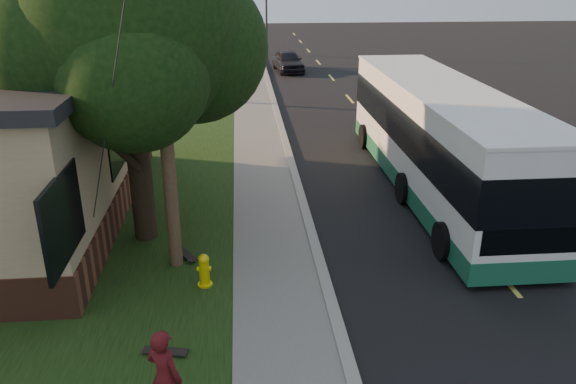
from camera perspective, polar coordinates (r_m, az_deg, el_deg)
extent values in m
plane|color=black|center=(12.51, 3.72, -9.13)|extent=(120.00, 120.00, 0.00)
cube|color=black|center=(22.31, 10.15, 4.84)|extent=(8.00, 80.00, 0.01)
cube|color=gray|center=(21.62, -0.18, 4.78)|extent=(0.25, 80.00, 0.12)
cube|color=slate|center=(21.57, -2.83, 4.66)|extent=(2.00, 80.00, 0.08)
cube|color=black|center=(21.74, -12.12, 4.31)|extent=(5.00, 80.00, 0.07)
cylinder|color=#DAC20B|center=(12.25, -8.49, -8.21)|extent=(0.22, 0.22, 0.55)
sphere|color=#DAC20B|center=(12.08, -8.58, -6.80)|extent=(0.24, 0.24, 0.24)
cylinder|color=#DAC20B|center=(12.19, -8.52, -7.71)|extent=(0.30, 0.10, 0.10)
cylinder|color=#DAC20B|center=(12.19, -8.52, -7.71)|extent=(0.10, 0.18, 0.10)
cylinder|color=#DAC20B|center=(12.38, -8.42, -9.23)|extent=(0.32, 0.32, 0.04)
cylinder|color=#473321|center=(11.84, -12.86, 12.28)|extent=(0.30, 0.30, 9.00)
cylinder|color=#2D2D30|center=(11.09, -17.86, 7.07)|extent=(2.52, 3.21, 7.60)
cylinder|color=black|center=(14.01, -14.90, 2.99)|extent=(0.56, 0.56, 4.00)
sphere|color=black|center=(13.36, -16.28, 16.06)|extent=(5.20, 5.20, 5.20)
sphere|color=black|center=(13.84, -9.69, 14.27)|extent=(3.60, 3.60, 3.60)
sphere|color=black|center=(13.28, -21.68, 14.08)|extent=(3.80, 3.80, 3.80)
sphere|color=black|center=(12.16, -15.51, 11.33)|extent=(3.20, 3.20, 3.20)
sphere|color=black|center=(14.82, -17.84, 17.96)|extent=(3.40, 3.40, 3.40)
cylinder|color=black|center=(29.02, -8.61, 12.36)|extent=(0.24, 0.24, 3.30)
cylinder|color=black|center=(28.80, -8.81, 15.60)|extent=(1.38, 0.57, 2.01)
cylinder|color=black|center=(28.80, -8.81, 15.60)|extent=(0.74, 1.21, 1.58)
cylinder|color=black|center=(28.80, -8.81, 15.60)|extent=(0.65, 1.05, 1.95)
cylinder|color=black|center=(28.80, -8.81, 15.60)|extent=(1.28, 0.53, 1.33)
cylinder|color=black|center=(28.80, -8.81, 15.60)|extent=(0.75, 1.21, 1.70)
cylinder|color=black|center=(40.89, -6.96, 15.00)|extent=(0.24, 0.24, 3.03)
cylinder|color=black|center=(40.74, -7.06, 17.11)|extent=(1.38, 0.57, 2.01)
cylinder|color=black|center=(40.74, -7.06, 17.11)|extent=(0.74, 1.21, 1.58)
cylinder|color=black|center=(40.74, -7.06, 17.11)|extent=(0.65, 1.05, 1.95)
cylinder|color=black|center=(40.74, -7.06, 17.11)|extent=(1.28, 0.53, 1.33)
cylinder|color=black|center=(40.74, -7.06, 17.11)|extent=(0.75, 1.21, 1.70)
cylinder|color=#2D2D30|center=(44.79, -2.21, 17.23)|extent=(0.16, 0.16, 5.50)
cube|color=silver|center=(17.48, 15.05, 5.91)|extent=(2.48, 11.91, 2.68)
cube|color=#1A5D3F|center=(17.90, 14.61, 1.64)|extent=(2.50, 11.93, 0.55)
cube|color=black|center=(17.43, 15.11, 6.53)|extent=(2.52, 11.95, 1.09)
cube|color=black|center=(12.45, 23.84, -2.53)|extent=(2.18, 0.06, 1.59)
cube|color=yellow|center=(12.01, 24.79, 3.32)|extent=(1.59, 0.06, 0.35)
cube|color=#FFF2CC|center=(12.60, 20.07, -7.46)|extent=(0.25, 0.04, 0.15)
cube|color=#FFF2CC|center=(13.28, 25.95, -6.87)|extent=(0.25, 0.04, 0.15)
cube|color=silver|center=(17.17, 15.50, 10.26)|extent=(2.53, 11.96, 0.08)
cylinder|color=black|center=(13.72, 15.51, -4.81)|extent=(0.28, 0.91, 0.91)
cylinder|color=black|center=(14.75, 24.62, -4.16)|extent=(0.28, 0.91, 0.91)
cylinder|color=black|center=(16.64, 11.67, 0.38)|extent=(0.28, 0.91, 0.91)
cylinder|color=black|center=(17.50, 19.49, 0.62)|extent=(0.28, 0.91, 0.91)
cylinder|color=black|center=(21.55, 7.77, 5.62)|extent=(0.28, 0.91, 0.91)
cylinder|color=black|center=(22.22, 14.06, 5.66)|extent=(0.28, 0.91, 0.91)
imported|color=#4C0F12|center=(8.81, -12.40, -17.91)|extent=(0.70, 0.65, 1.61)
cube|color=black|center=(13.54, -10.36, -6.20)|extent=(0.67, 0.85, 0.02)
cylinder|color=silver|center=(13.32, -9.71, -6.88)|extent=(0.20, 0.15, 0.05)
cylinder|color=silver|center=(13.81, -10.97, -5.88)|extent=(0.20, 0.15, 0.05)
cube|color=black|center=(10.53, -12.37, -15.50)|extent=(0.83, 0.36, 0.02)
cylinder|color=silver|center=(10.48, -10.83, -15.86)|extent=(0.09, 0.19, 0.05)
cylinder|color=silver|center=(10.64, -13.85, -15.47)|extent=(0.09, 0.19, 0.05)
cube|color=black|center=(14.91, -25.37, -3.40)|extent=(1.59, 1.43, 1.12)
cube|color=black|center=(14.69, -25.75, -1.29)|extent=(1.65, 1.49, 0.07)
imported|color=black|center=(37.66, 0.00, 13.18)|extent=(2.07, 4.18, 1.37)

